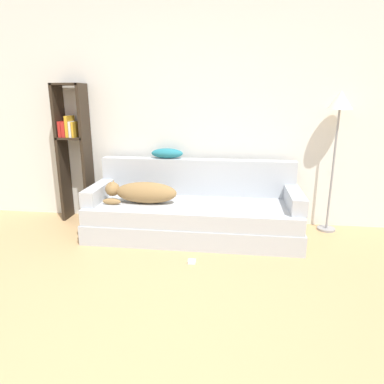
{
  "coord_description": "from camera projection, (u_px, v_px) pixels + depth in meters",
  "views": [
    {
      "loc": [
        0.62,
        -1.34,
        1.5
      ],
      "look_at": [
        0.17,
        2.09,
        0.53
      ],
      "focal_mm": 32.0,
      "sensor_mm": 36.0,
      "label": 1
    }
  ],
  "objects": [
    {
      "name": "wall_back",
      "position": [
        185.0,
        110.0,
        4.02
      ],
      "size": [
        7.07,
        0.06,
        2.7
      ],
      "color": "silver",
      "rests_on": "ground_plane"
    },
    {
      "name": "floor_lamp",
      "position": [
        339.0,
        113.0,
        3.63
      ],
      "size": [
        0.26,
        0.26,
        1.56
      ],
      "color": "gray",
      "rests_on": "ground_plane"
    },
    {
      "name": "couch",
      "position": [
        193.0,
        220.0,
        3.77
      ],
      "size": [
        2.29,
        0.85,
        0.38
      ],
      "color": "#B2B7BC",
      "rests_on": "ground_plane"
    },
    {
      "name": "power_adapter",
      "position": [
        192.0,
        262.0,
        3.19
      ],
      "size": [
        0.07,
        0.07,
        0.03
      ],
      "color": "white",
      "rests_on": "ground_plane"
    },
    {
      "name": "couch_backrest",
      "position": [
        197.0,
        177.0,
        4.0
      ],
      "size": [
        2.25,
        0.15,
        0.42
      ],
      "color": "#B2B7BC",
      "rests_on": "couch"
    },
    {
      "name": "couch_arm_right",
      "position": [
        295.0,
        199.0,
        3.56
      ],
      "size": [
        0.15,
        0.66,
        0.17
      ],
      "color": "#B2B7BC",
      "rests_on": "couch"
    },
    {
      "name": "dog",
      "position": [
        142.0,
        192.0,
        3.7
      ],
      "size": [
        0.79,
        0.26,
        0.24
      ],
      "color": "olive",
      "rests_on": "couch"
    },
    {
      "name": "couch_arm_left",
      "position": [
        99.0,
        192.0,
        3.83
      ],
      "size": [
        0.15,
        0.66,
        0.17
      ],
      "color": "#B2B7BC",
      "rests_on": "couch"
    },
    {
      "name": "laptop",
      "position": [
        201.0,
        204.0,
        3.67
      ],
      "size": [
        0.37,
        0.26,
        0.02
      ],
      "rotation": [
        0.0,
        0.0,
        0.1
      ],
      "color": "silver",
      "rests_on": "couch"
    },
    {
      "name": "bookshelf",
      "position": [
        73.0,
        146.0,
        4.12
      ],
      "size": [
        0.35,
        0.26,
        1.65
      ],
      "color": "#2D2319",
      "rests_on": "ground_plane"
    },
    {
      "name": "throw_pillow",
      "position": [
        167.0,
        153.0,
        3.99
      ],
      "size": [
        0.37,
        0.17,
        0.11
      ],
      "color": "teal",
      "rests_on": "couch_backrest"
    }
  ]
}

